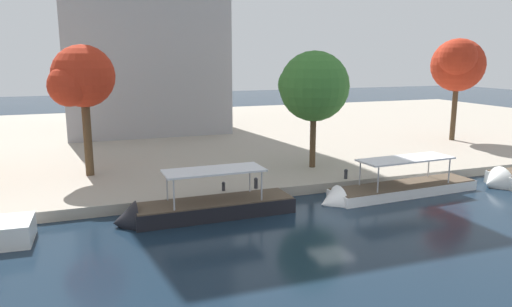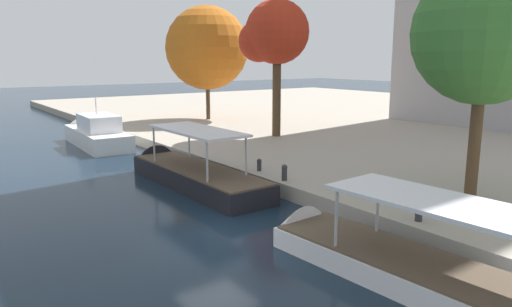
% 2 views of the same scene
% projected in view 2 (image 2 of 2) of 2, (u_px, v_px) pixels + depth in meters
% --- Properties ---
extents(ground_plane, '(220.00, 220.00, 0.00)m').
position_uv_depth(ground_plane, '(216.00, 239.00, 17.77)').
color(ground_plane, '#142333').
extents(motor_yacht_0, '(10.12, 3.28, 4.70)m').
position_uv_depth(motor_yacht_0, '(95.00, 136.00, 37.07)').
color(motor_yacht_0, silver).
rests_on(motor_yacht_0, ground_plane).
extents(tour_boat_1, '(11.47, 2.88, 4.00)m').
position_uv_depth(tour_boat_1, '(189.00, 176.00, 25.64)').
color(tour_boat_1, black).
rests_on(tour_boat_1, ground_plane).
extents(tour_boat_2, '(13.13, 3.34, 3.83)m').
position_uv_depth(tour_boat_2, '(416.00, 277.00, 14.10)').
color(tour_boat_2, white).
rests_on(tour_boat_2, ground_plane).
extents(mooring_bollard_0, '(0.30, 0.30, 0.80)m').
position_uv_depth(mooring_bollard_0, '(284.00, 172.00, 23.28)').
color(mooring_bollard_0, '#2D2D33').
rests_on(mooring_bollard_0, dock_promenade).
extents(mooring_bollard_1, '(0.29, 0.29, 0.77)m').
position_uv_depth(mooring_bollard_1, '(419.00, 210.00, 17.43)').
color(mooring_bollard_1, '#2D2D33').
rests_on(mooring_bollard_1, dock_promenade).
extents(mooring_bollard_2, '(0.26, 0.26, 0.66)m').
position_uv_depth(mooring_bollard_2, '(259.00, 164.00, 25.29)').
color(mooring_bollard_2, '#2D2D33').
rests_on(mooring_bollard_2, dock_promenade).
extents(tree_0, '(5.90, 5.85, 9.82)m').
position_uv_depth(tree_0, '(483.00, 32.00, 19.37)').
color(tree_0, '#4C3823').
rests_on(tree_0, dock_promenade).
extents(tree_2, '(8.00, 8.00, 10.90)m').
position_uv_depth(tree_2, '(208.00, 46.00, 45.87)').
color(tree_2, '#4C3823').
rests_on(tree_2, dock_promenade).
extents(tree_3, '(5.03, 4.86, 10.24)m').
position_uv_depth(tree_3, '(274.00, 34.00, 35.47)').
color(tree_3, '#4C3823').
rests_on(tree_3, dock_promenade).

